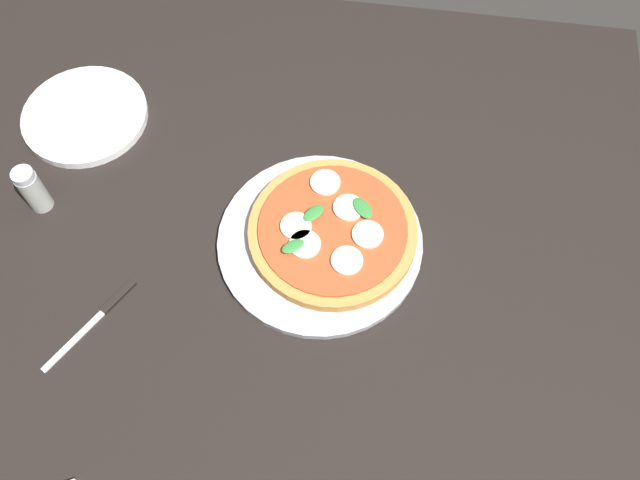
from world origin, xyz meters
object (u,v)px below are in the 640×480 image
at_px(serving_tray, 320,241).
at_px(dining_table, 265,281).
at_px(plate_white, 85,116).
at_px(knife, 102,313).
at_px(pepper_shaker, 33,189).
at_px(pizza, 333,231).

bearing_deg(serving_tray, dining_table, -159.17).
bearing_deg(serving_tray, plate_white, 156.93).
xyz_separation_m(dining_table, knife, (-0.20, -0.12, 0.09)).
xyz_separation_m(knife, pepper_shaker, (-0.15, 0.16, 0.04)).
bearing_deg(knife, plate_white, 111.34).
bearing_deg(knife, dining_table, 31.30).
distance_m(pizza, pepper_shaker, 0.45).
height_order(serving_tray, knife, serving_tray).
height_order(serving_tray, pizza, pizza).
distance_m(dining_table, pizza, 0.16).
xyz_separation_m(plate_white, knife, (0.13, -0.34, -0.00)).
relative_size(dining_table, knife, 7.78).
bearing_deg(knife, serving_tray, 28.42).
bearing_deg(pepper_shaker, knife, -48.29).
height_order(dining_table, serving_tray, serving_tray).
xyz_separation_m(serving_tray, pepper_shaker, (-0.43, 0.01, 0.04)).
distance_m(dining_table, knife, 0.26).
bearing_deg(pizza, plate_white, 158.96).
bearing_deg(dining_table, pizza, 22.83).
distance_m(plate_white, knife, 0.36).
relative_size(pizza, plate_white, 1.21).
height_order(dining_table, knife, knife).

